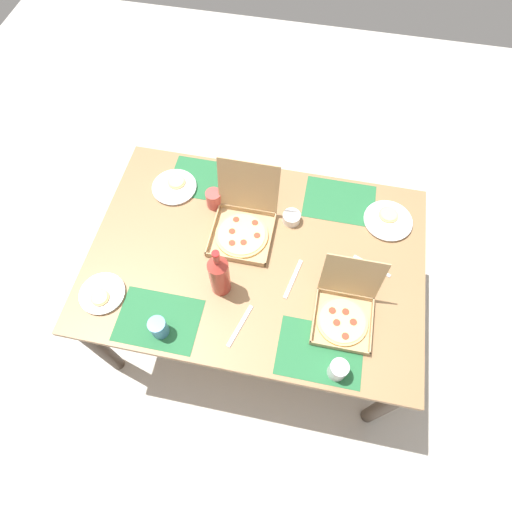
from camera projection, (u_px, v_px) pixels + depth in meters
The scene contains 19 objects.
ground_plane at pixel (256, 311), 2.61m from camera, with size 6.00×6.00×0.00m, color beige.
dining_table at pixel (256, 265), 2.05m from camera, with size 1.58×1.10×0.73m.
placemat_near_left at pixel (159, 320), 1.81m from camera, with size 0.36×0.26×0.00m, color #236638.
placemat_near_right at pixel (320, 352), 1.75m from camera, with size 0.36×0.26×0.00m, color #236638.
placemat_far_left at pixel (205, 179), 2.18m from camera, with size 0.36×0.26×0.00m, color #236638.
placemat_far_right at pixel (339, 201), 2.12m from camera, with size 0.36×0.26×0.00m, color #236638.
pizza_box_edge_far at pixel (344, 312), 1.79m from camera, with size 0.25×0.29×0.29m.
pizza_box_corner_right at pixel (243, 224), 1.99m from camera, with size 0.29×0.34×0.32m.
plate_middle at pixel (388, 220), 2.05m from camera, with size 0.24×0.24×0.03m.
plate_near_left at pixel (175, 187), 2.15m from camera, with size 0.23×0.23×0.03m.
plate_far_left at pixel (102, 294), 1.86m from camera, with size 0.21×0.21×0.03m.
soda_bottle at pixel (219, 274), 1.77m from camera, with size 0.09×0.09×0.32m.
cup_spare at pixel (214, 199), 2.06m from camera, with size 0.08×0.08×0.10m, color #BF4742.
cup_clear_right at pixel (338, 370), 1.66m from camera, with size 0.08×0.08×0.10m, color silver.
cup_red at pixel (159, 328), 1.75m from camera, with size 0.08×0.08×0.10m, color teal.
condiment_bowl at pixel (291, 218), 2.04m from camera, with size 0.09×0.09×0.05m, color white.
knife_by_far_left at pixel (240, 326), 1.80m from camera, with size 0.21×0.02×0.01m, color #B7B7BC.
fork_by_far_right at pixel (372, 266), 1.94m from camera, with size 0.19×0.02×0.01m, color #B7B7BC.
knife_by_near_right at pixel (293, 279), 1.91m from camera, with size 0.21×0.02×0.01m, color #B7B7BC.
Camera 1 is at (0.18, -0.91, 2.46)m, focal length 29.06 mm.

